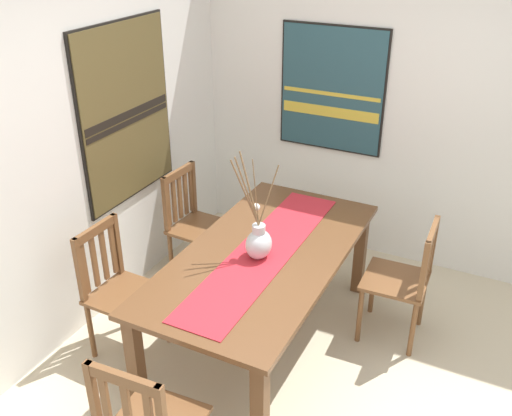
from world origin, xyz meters
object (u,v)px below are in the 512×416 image
(chair_1, at_px, (403,279))
(chair_2, at_px, (118,289))
(centerpiece_vase, at_px, (258,241))
(painting_on_back_wall, at_px, (126,113))
(painting_on_side_wall, at_px, (332,89))
(chair_0, at_px, (194,222))
(dining_table, at_px, (264,265))

(chair_1, relative_size, chair_2, 0.98)
(centerpiece_vase, distance_m, painting_on_back_wall, 1.39)
(centerpiece_vase, xyz_separation_m, chair_2, (-0.41, 0.82, -0.36))
(chair_1, xyz_separation_m, painting_on_back_wall, (-0.21, 2.05, 0.93))
(chair_2, height_order, painting_on_side_wall, painting_on_side_wall)
(chair_1, height_order, painting_on_back_wall, painting_on_back_wall)
(centerpiece_vase, relative_size, chair_0, 0.76)
(dining_table, relative_size, chair_0, 2.09)
(chair_1, height_order, chair_2, chair_2)
(painting_on_side_wall, bearing_deg, dining_table, -175.47)
(centerpiece_vase, height_order, painting_on_back_wall, painting_on_back_wall)
(chair_0, height_order, painting_on_back_wall, painting_on_back_wall)
(centerpiece_vase, bearing_deg, painting_on_back_wall, 74.38)
(centerpiece_vase, distance_m, painting_on_side_wall, 1.67)
(painting_on_side_wall, bearing_deg, chair_1, -137.46)
(chair_1, relative_size, painting_on_back_wall, 0.70)
(chair_1, bearing_deg, chair_2, 120.20)
(painting_on_side_wall, bearing_deg, painting_on_back_wall, 137.79)
(chair_1, bearing_deg, dining_table, 120.57)
(dining_table, relative_size, painting_on_back_wall, 1.49)
(chair_0, relative_size, painting_on_back_wall, 0.71)
(centerpiece_vase, height_order, chair_2, centerpiece_vase)
(painting_on_back_wall, bearing_deg, chair_1, -84.29)
(centerpiece_vase, relative_size, chair_2, 0.76)
(painting_on_side_wall, bearing_deg, centerpiece_vase, -175.90)
(dining_table, xyz_separation_m, painting_on_back_wall, (0.28, 1.23, 0.77))
(chair_0, xyz_separation_m, chair_1, (-0.02, -1.67, -0.02))
(chair_0, relative_size, chair_1, 1.02)
(chair_0, xyz_separation_m, painting_on_back_wall, (-0.23, 0.38, 0.91))
(chair_0, height_order, chair_2, chair_2)
(chair_0, distance_m, chair_2, 0.98)
(centerpiece_vase, height_order, chair_0, centerpiece_vase)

